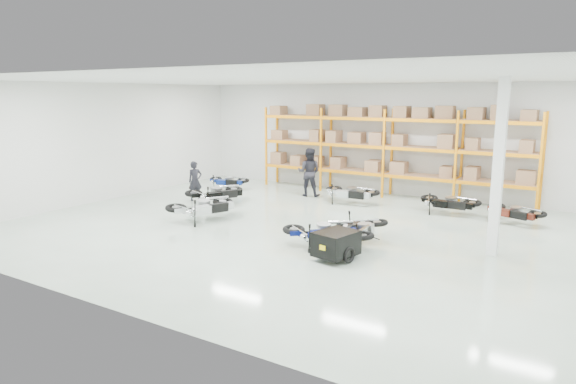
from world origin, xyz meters
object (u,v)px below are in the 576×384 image
Objects in this scene: moto_back_c at (449,199)px; moto_back_a at (227,179)px; moto_back_b at (350,189)px; moto_blue_centre at (323,227)px; trailer at (336,244)px; moto_touring_right at (362,225)px; moto_back_d at (513,208)px; moto_silver_left at (203,203)px; person_back at (309,172)px; moto_black_far_left at (216,190)px; person_left at (195,181)px.

moto_back_a is at bearing 93.37° from moto_back_c.
moto_back_a is 0.86× the size of moto_back_b.
moto_blue_centre is 1.02× the size of trailer.
trailer is at bearing -97.95° from moto_touring_right.
moto_back_c is 2.11m from moto_back_d.
moto_back_a is at bearing 143.47° from moto_touring_right.
trailer is at bearing -179.85° from moto_blue_centre.
person_back reaches higher than moto_silver_left.
moto_black_far_left reaches higher than moto_back_a.
moto_blue_centre is at bearing 145.77° from trailer.
moto_back_b reaches higher than moto_blue_centre.
moto_back_a is 9.38m from moto_back_c.
moto_silver_left is at bearing -107.81° from person_left.
moto_touring_right is at bearing -153.06° from moto_back_b.
moto_black_far_left reaches higher than trailer.
person_left is (-2.50, 2.40, 0.15)m from moto_silver_left.
moto_touring_right is 1.16× the size of moto_back_a.
moto_back_d is 1.08× the size of person_left.
person_left is (0.39, -2.46, 0.28)m from moto_back_a.
moto_silver_left is 5.56m from person_back.
moto_back_b is (-2.56, 6.26, 0.13)m from trailer.
moto_back_d is (8.58, 4.98, -0.11)m from moto_silver_left.
moto_back_b is at bearing -116.40° from moto_black_far_left.
moto_blue_centre is 9.18m from moto_back_a.
person_left reaches higher than moto_back_a.
moto_back_c is (9.38, 0.34, 0.06)m from moto_back_a.
moto_black_far_left reaches higher than moto_blue_centre.
moto_touring_right reaches higher than moto_back_d.
person_left reaches higher than moto_black_far_left.
moto_back_d is at bearing -134.95° from moto_black_far_left.
moto_back_d is at bearing -94.81° from moto_back_c.
moto_back_a is 3.78m from person_back.
trailer is at bearing 108.38° from person_back.
moto_touring_right is 4.99m from moto_back_c.
moto_back_a is 0.81× the size of person_back.
person_back is at bearing -11.21° from moto_blue_centre.
moto_back_a is at bearing -36.50° from moto_silver_left.
moto_back_d is (3.97, 5.40, -0.05)m from moto_blue_centre.
moto_back_a is (-8.33, 6.14, 0.06)m from trailer.
moto_back_b is 1.03× the size of moto_back_c.
moto_black_far_left is (-5.84, 2.56, 0.03)m from moto_blue_centre.
moto_touring_right is 1.11× the size of moto_back_d.
moto_silver_left is (-4.62, 0.43, 0.06)m from moto_blue_centre.
moto_back_c reaches higher than moto_back_a.
moto_touring_right reaches higher than moto_back_c.
person_back is (0.81, 5.49, 0.36)m from moto_silver_left.
moto_back_b is at bearing 110.77° from moto_touring_right.
moto_touring_right is 5.62m from moto_back_d.
moto_touring_right is 1.02× the size of trailer.
moto_back_a is at bearing -6.34° from person_back.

